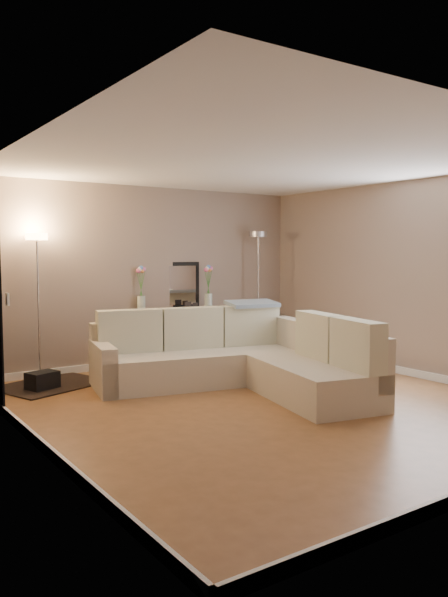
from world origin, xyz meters
TOP-DOWN VIEW (x-y plane):
  - floor at (0.00, 0.00)m, footprint 5.00×5.50m
  - ceiling at (0.00, 0.00)m, footprint 5.00×5.50m
  - wall_back at (0.00, 2.76)m, footprint 5.00×0.02m
  - wall_left at (-2.51, 0.00)m, footprint 0.02×5.50m
  - wall_right at (2.51, 0.00)m, footprint 0.02×5.50m
  - baseboard_back at (0.00, 2.73)m, footprint 5.00×0.03m
  - baseboard_left at (-2.48, 0.00)m, footprint 0.03×5.50m
  - baseboard_right at (2.48, 0.00)m, footprint 0.03×5.50m
  - switch_plate at (-2.48, 0.85)m, footprint 0.02×0.08m
  - sectional_sofa at (0.22, 0.79)m, footprint 2.80×3.07m
  - throw_blanket at (0.83, 1.33)m, footprint 0.73×0.50m
  - console_table at (0.29, 2.61)m, footprint 1.30×0.50m
  - leaning_mirror at (0.39, 2.77)m, footprint 0.90×0.15m
  - table_decor at (0.36, 2.57)m, footprint 0.54×0.15m
  - flower_vase_left at (-0.16, 2.67)m, footprint 0.15×0.13m
  - flower_vase_right at (0.90, 2.54)m, footprint 0.15×0.13m
  - floor_lamp_lit at (-1.67, 2.57)m, footprint 0.34×0.34m
  - floor_lamp_unlit at (1.79, 2.45)m, footprint 0.33×0.33m
  - charcoal_rug at (-1.65, 2.19)m, footprint 1.47×1.28m
  - black_bag at (-1.81, 2.02)m, footprint 0.41×0.35m

SIDE VIEW (x-z plane):
  - floor at x=0.00m, z-range -0.01..0.00m
  - charcoal_rug at x=-1.65m, z-range 0.00..0.02m
  - baseboard_back at x=0.00m, z-range 0.00..0.10m
  - baseboard_left at x=-2.48m, z-range 0.00..0.10m
  - baseboard_right at x=2.48m, z-range 0.00..0.10m
  - black_bag at x=-1.81m, z-range -0.01..0.22m
  - sectional_sofa at x=0.22m, z-range -0.12..0.82m
  - console_table at x=0.29m, z-range 0.05..0.83m
  - table_decor at x=0.36m, z-range 0.76..0.89m
  - throw_blanket at x=0.83m, z-range 0.92..1.00m
  - flower_vase_left at x=-0.16m, z-range 0.74..1.41m
  - flower_vase_right at x=0.90m, z-range 0.74..1.41m
  - leaning_mirror at x=0.39m, z-range 0.80..1.50m
  - switch_plate at x=-2.48m, z-range 1.14..1.26m
  - wall_back at x=0.00m, z-range 0.00..2.60m
  - wall_left at x=-2.51m, z-range 0.00..2.60m
  - wall_right at x=2.51m, z-range 0.00..2.60m
  - floor_lamp_lit at x=-1.67m, z-range 0.39..2.28m
  - floor_lamp_unlit at x=1.79m, z-range 0.41..2.39m
  - ceiling at x=0.00m, z-range 2.60..2.61m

